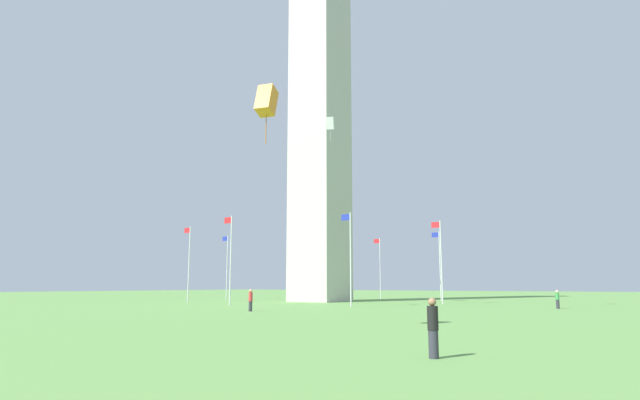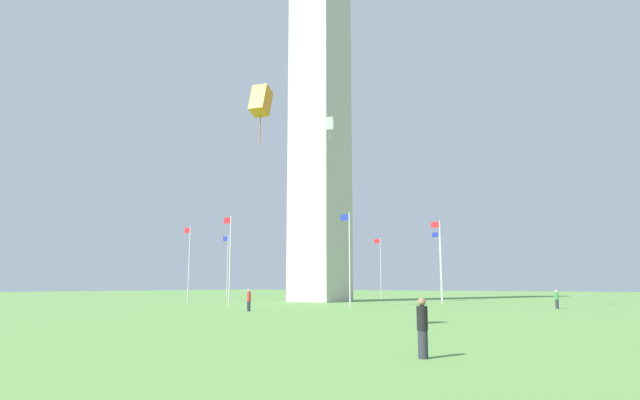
{
  "view_description": "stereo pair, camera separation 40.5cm",
  "coord_description": "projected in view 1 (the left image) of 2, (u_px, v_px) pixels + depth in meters",
  "views": [
    {
      "loc": [
        -39.03,
        57.1,
        2.11
      ],
      "look_at": [
        0.0,
        0.0,
        13.07
      ],
      "focal_mm": 30.1,
      "sensor_mm": 36.0,
      "label": 1
    },
    {
      "loc": [
        -39.36,
        56.87,
        2.11
      ],
      "look_at": [
        0.0,
        0.0,
        13.07
      ],
      "focal_mm": 30.1,
      "sensor_mm": 36.0,
      "label": 2
    }
  ],
  "objects": [
    {
      "name": "flagpole_s",
      "position": [
        441.0,
        258.0,
        59.67
      ],
      "size": [
        1.12,
        0.14,
        9.26
      ],
      "color": "silver",
      "rests_on": "ground"
    },
    {
      "name": "kite_white_box",
      "position": [
        330.0,
        123.0,
        61.92
      ],
      "size": [
        1.22,
        1.42,
        3.02
      ],
      "color": "white"
    },
    {
      "name": "ground_plane",
      "position": [
        320.0,
        302.0,
        67.98
      ],
      "size": [
        260.0,
        260.0,
        0.0
      ],
      "primitive_type": "plane",
      "color": "#609347"
    },
    {
      "name": "flagpole_se",
      "position": [
        350.0,
        255.0,
        52.9
      ],
      "size": [
        1.12,
        0.14,
        9.26
      ],
      "color": "silver",
      "rests_on": "ground"
    },
    {
      "name": "flagpole_ne",
      "position": [
        189.0,
        261.0,
        65.81
      ],
      "size": [
        1.12,
        0.14,
        9.26
      ],
      "color": "silver",
      "rests_on": "ground"
    },
    {
      "name": "person_red_shirt",
      "position": [
        251.0,
        300.0,
        43.11
      ],
      "size": [
        0.32,
        0.32,
        1.76
      ],
      "rotation": [
        0.0,
        0.0,
        -1.12
      ],
      "color": "#2D2D38",
      "rests_on": "ground"
    },
    {
      "name": "person_green_shirt",
      "position": [
        557.0,
        299.0,
        47.68
      ],
      "size": [
        0.32,
        0.32,
        1.64
      ],
      "rotation": [
        0.0,
        0.0,
        -0.71
      ],
      "color": "#2D2D38",
      "rests_on": "ground"
    },
    {
      "name": "kite_orange_box",
      "position": [
        266.0,
        101.0,
        24.97
      ],
      "size": [
        1.0,
        1.27,
        2.84
      ],
      "color": "orange"
    },
    {
      "name": "obelisk_monument",
      "position": [
        320.0,
        91.0,
        72.36
      ],
      "size": [
        6.16,
        6.16,
        56.01
      ],
      "color": "#B7B2A8",
      "rests_on": "ground"
    },
    {
      "name": "flagpole_w",
      "position": [
        380.0,
        266.0,
        82.15
      ],
      "size": [
        1.12,
        0.14,
        9.26
      ],
      "color": "silver",
      "rests_on": "ground"
    },
    {
      "name": "person_black_shirt",
      "position": [
        433.0,
        328.0,
        15.61
      ],
      "size": [
        0.32,
        0.32,
        1.73
      ],
      "rotation": [
        0.0,
        0.0,
        -1.09
      ],
      "color": "#2D2D38",
      "rests_on": "ground"
    },
    {
      "name": "flagpole_nw",
      "position": [
        301.0,
        266.0,
        84.69
      ],
      "size": [
        1.12,
        0.14,
        9.26
      ],
      "color": "silver",
      "rests_on": "ground"
    },
    {
      "name": "flagpole_sw",
      "position": [
        440.0,
        263.0,
        71.78
      ],
      "size": [
        1.12,
        0.14,
        9.26
      ],
      "color": "silver",
      "rests_on": "ground"
    },
    {
      "name": "flagpole_e",
      "position": [
        230.0,
        256.0,
        55.44
      ],
      "size": [
        1.12,
        0.14,
        9.26
      ],
      "color": "silver",
      "rests_on": "ground"
    },
    {
      "name": "flagpole_n",
      "position": [
        227.0,
        264.0,
        77.92
      ],
      "size": [
        1.12,
        0.14,
        9.26
      ],
      "color": "silver",
      "rests_on": "ground"
    }
  ]
}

